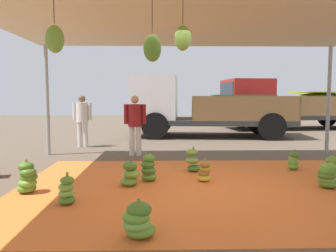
{
  "coord_description": "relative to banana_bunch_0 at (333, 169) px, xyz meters",
  "views": [
    {
      "loc": [
        -0.78,
        -5.51,
        1.55
      ],
      "look_at": [
        -0.59,
        2.58,
        0.84
      ],
      "focal_mm": 34.98,
      "sensor_mm": 36.0,
      "label": 1
    }
  ],
  "objects": [
    {
      "name": "banana_bunch_7",
      "position": [
        -2.56,
        0.72,
        0.01
      ],
      "size": [
        0.43,
        0.41,
        0.52
      ],
      "color": "#477523",
      "rests_on": "tarp_orange"
    },
    {
      "name": "banana_bunch_6",
      "position": [
        -4.59,
        -1.32,
        -0.02
      ],
      "size": [
        0.33,
        0.33,
        0.46
      ],
      "color": "#477523",
      "rests_on": "tarp_orange"
    },
    {
      "name": "tarp_orange",
      "position": [
        -2.45,
        -0.46,
        -0.21
      ],
      "size": [
        6.49,
        4.66,
        0.01
      ],
      "primitive_type": "cube",
      "color": "orange",
      "rests_on": "ground"
    },
    {
      "name": "ground_plane",
      "position": [
        -2.45,
        2.54,
        -0.21
      ],
      "size": [
        40.0,
        40.0,
        0.0
      ],
      "primitive_type": "plane",
      "color": "brown"
    },
    {
      "name": "worker_0",
      "position": [
        -5.66,
        4.23,
        0.73
      ],
      "size": [
        0.59,
        0.36,
        1.61
      ],
      "color": "silver",
      "rests_on": "ground"
    },
    {
      "name": "cargo_truck_main",
      "position": [
        -1.57,
        6.95,
        0.96
      ],
      "size": [
        6.38,
        2.88,
        2.4
      ],
      "color": "#2D2D2D",
      "rests_on": "ground"
    },
    {
      "name": "banana_bunch_10",
      "position": [
        -3.45,
        -0.04,
        0.03
      ],
      "size": [
        0.41,
        0.41,
        0.54
      ],
      "color": "#60932D",
      "rests_on": "tarp_orange"
    },
    {
      "name": "banana_bunch_5",
      "position": [
        -0.4,
        0.84,
        -0.02
      ],
      "size": [
        0.3,
        0.31,
        0.43
      ],
      "color": "#60932D",
      "rests_on": "tarp_orange"
    },
    {
      "name": "banana_bunch_9",
      "position": [
        -2.43,
        -0.09,
        -0.03
      ],
      "size": [
        0.34,
        0.35,
        0.43
      ],
      "color": "gold",
      "rests_on": "tarp_orange"
    },
    {
      "name": "banana_bunch_3",
      "position": [
        -5.38,
        -0.75,
        0.03
      ],
      "size": [
        0.4,
        0.41,
        0.55
      ],
      "color": "#518428",
      "rests_on": "tarp_orange"
    },
    {
      "name": "banana_bunch_0",
      "position": [
        0.0,
        0.0,
        0.0
      ],
      "size": [
        0.43,
        0.45,
        0.48
      ],
      "color": "#6B9E38",
      "rests_on": "tarp_orange"
    },
    {
      "name": "worker_1",
      "position": [
        -3.91,
        2.68,
        0.72
      ],
      "size": [
        0.59,
        0.36,
        1.6
      ],
      "color": "silver",
      "rests_on": "ground"
    },
    {
      "name": "banana_bunch_2",
      "position": [
        -0.4,
        -0.57,
        -0.0
      ],
      "size": [
        0.41,
        0.41,
        0.47
      ],
      "color": "#518428",
      "rests_on": "tarp_orange"
    },
    {
      "name": "cargo_truck_far",
      "position": [
        3.19,
        10.01,
        1.0
      ],
      "size": [
        7.33,
        3.17,
        2.4
      ],
      "color": "#2D2D2D",
      "rests_on": "ground"
    },
    {
      "name": "banana_bunch_8",
      "position": [
        -3.48,
        -2.49,
        -0.02
      ],
      "size": [
        0.4,
        0.4,
        0.44
      ],
      "color": "#60932D",
      "rests_on": "tarp_orange"
    },
    {
      "name": "tent_canopy",
      "position": [
        -2.47,
        -0.56,
        2.69
      ],
      "size": [
        8.0,
        7.0,
        2.99
      ],
      "color": "#9EA0A5",
      "rests_on": "ground"
    },
    {
      "name": "banana_bunch_1",
      "position": [
        -3.76,
        -0.37,
        -0.0
      ],
      "size": [
        0.44,
        0.41,
        0.47
      ],
      "color": "#6B9E38",
      "rests_on": "tarp_orange"
    }
  ]
}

